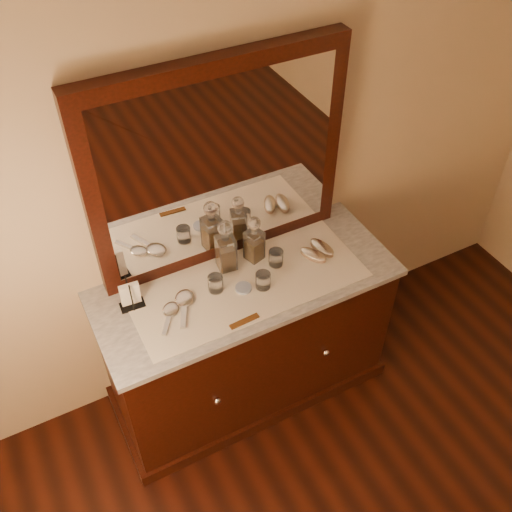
% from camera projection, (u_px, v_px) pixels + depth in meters
% --- Properties ---
extents(dresser_cabinet, '(1.40, 0.55, 0.82)m').
position_uv_depth(dresser_cabinet, '(247.00, 339.00, 3.02)').
color(dresser_cabinet, black).
rests_on(dresser_cabinet, floor).
extents(dresser_plinth, '(1.46, 0.59, 0.08)m').
position_uv_depth(dresser_plinth, '(248.00, 380.00, 3.27)').
color(dresser_plinth, black).
rests_on(dresser_plinth, floor).
extents(knob_left, '(0.04, 0.04, 0.04)m').
position_uv_depth(knob_left, '(218.00, 401.00, 2.71)').
color(knob_left, silver).
rests_on(knob_left, dresser_cabinet).
extents(knob_right, '(0.04, 0.04, 0.04)m').
position_uv_depth(knob_right, '(326.00, 352.00, 2.91)').
color(knob_right, silver).
rests_on(knob_right, dresser_cabinet).
extents(marble_top, '(1.44, 0.59, 0.03)m').
position_uv_depth(marble_top, '(246.00, 283.00, 2.72)').
color(marble_top, silver).
rests_on(marble_top, dresser_cabinet).
extents(mirror_frame, '(1.20, 0.08, 1.00)m').
position_uv_depth(mirror_frame, '(219.00, 166.00, 2.52)').
color(mirror_frame, black).
rests_on(mirror_frame, marble_top).
extents(mirror_glass, '(1.06, 0.01, 0.86)m').
position_uv_depth(mirror_glass, '(223.00, 170.00, 2.50)').
color(mirror_glass, white).
rests_on(mirror_glass, marble_top).
extents(lace_runner, '(1.10, 0.45, 0.00)m').
position_uv_depth(lace_runner, '(248.00, 284.00, 2.70)').
color(lace_runner, silver).
rests_on(lace_runner, marble_top).
extents(pin_dish, '(0.09, 0.09, 0.01)m').
position_uv_depth(pin_dish, '(243.00, 288.00, 2.67)').
color(pin_dish, silver).
rests_on(pin_dish, lace_runner).
extents(comb, '(0.14, 0.03, 0.01)m').
position_uv_depth(comb, '(244.00, 321.00, 2.53)').
color(comb, brown).
rests_on(comb, lace_runner).
extents(napkin_rack, '(0.11, 0.07, 0.16)m').
position_uv_depth(napkin_rack, '(130.00, 296.00, 2.56)').
color(napkin_rack, black).
rests_on(napkin_rack, marble_top).
extents(decanter_left, '(0.09, 0.09, 0.28)m').
position_uv_depth(decanter_left, '(226.00, 250.00, 2.70)').
color(decanter_left, brown).
rests_on(decanter_left, lace_runner).
extents(decanter_right, '(0.10, 0.10, 0.25)m').
position_uv_depth(decanter_right, '(254.00, 243.00, 2.75)').
color(decanter_right, brown).
rests_on(decanter_right, lace_runner).
extents(brush_near, '(0.12, 0.15, 0.04)m').
position_uv_depth(brush_near, '(313.00, 255.00, 2.80)').
color(brush_near, '#9F7C61').
rests_on(brush_near, lace_runner).
extents(brush_far, '(0.10, 0.16, 0.04)m').
position_uv_depth(brush_far, '(322.00, 248.00, 2.84)').
color(brush_far, '#9F7C61').
rests_on(brush_far, lace_runner).
extents(hand_mirror_outer, '(0.15, 0.18, 0.02)m').
position_uv_depth(hand_mirror_outer, '(170.00, 312.00, 2.56)').
color(hand_mirror_outer, silver).
rests_on(hand_mirror_outer, lace_runner).
extents(hand_mirror_inner, '(0.15, 0.23, 0.02)m').
position_uv_depth(hand_mirror_inner, '(185.00, 301.00, 2.60)').
color(hand_mirror_inner, silver).
rests_on(hand_mirror_inner, lace_runner).
extents(tumblers, '(0.40, 0.17, 0.08)m').
position_uv_depth(tumblers, '(252.00, 274.00, 2.69)').
color(tumblers, white).
rests_on(tumblers, lace_runner).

